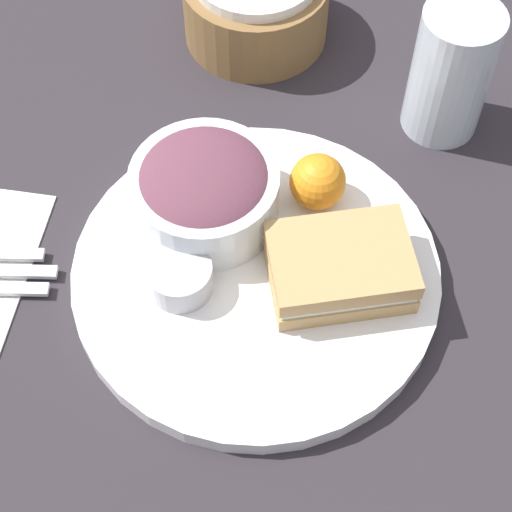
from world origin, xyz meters
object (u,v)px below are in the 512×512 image
plate (256,274)px  salad_bowl (205,189)px  sandwich (340,266)px  bread_basket (256,4)px  dressing_cup (180,277)px  drink_glass (451,72)px

plate → salad_bowl: salad_bowl is taller
sandwich → bread_basket: size_ratio=0.91×
sandwich → dressing_cup: (-0.13, -0.03, -0.01)m
plate → sandwich: sandwich is taller
plate → bread_basket: bearing=99.3°
plate → drink_glass: (0.15, 0.22, 0.06)m
drink_glass → salad_bowl: bearing=-141.8°
sandwich → plate: bearing=-179.6°
plate → bread_basket: size_ratio=2.11×
sandwich → dressing_cup: sandwich is taller
plate → bread_basket: (-0.05, 0.31, 0.03)m
sandwich → drink_glass: drink_glass is taller
dressing_cup → bread_basket: bearing=88.3°
dressing_cup → bread_basket: size_ratio=0.37×
bread_basket → salad_bowl: bearing=-90.8°
plate → salad_bowl: (-0.05, 0.05, 0.04)m
salad_bowl → drink_glass: bearing=38.2°
sandwich → salad_bowl: salad_bowl is taller
drink_glass → plate: bearing=-125.2°
plate → salad_bowl: size_ratio=2.44×
sandwich → dressing_cup: size_ratio=2.45×
sandwich → drink_glass: 0.23m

